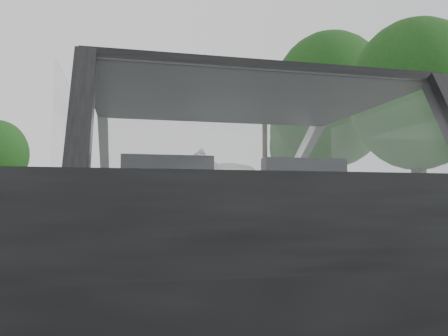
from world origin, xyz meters
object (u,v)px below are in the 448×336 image
subject_car (223,219)px  highway_sign (225,194)px  cat (230,171)px  other_car (134,205)px  utility_pole (265,140)px

subject_car → highway_sign: 22.24m
cat → other_car: size_ratio=0.14×
highway_sign → utility_pole: utility_pole is taller
cat → other_car: (-0.48, 14.46, -0.41)m
utility_pole → other_car: bearing=-142.8°
highway_sign → utility_pole: 3.86m
subject_car → cat: bearing=72.4°
highway_sign → subject_car: bearing=-109.7°
cat → highway_sign: 21.59m
other_car → utility_pole: size_ratio=0.47×
other_car → highway_sign: highway_sign is taller
other_car → utility_pole: bearing=43.6°
utility_pole → highway_sign: bearing=153.1°
utility_pole → subject_car: bearing=-108.8°
other_car → subject_car: bearing=-82.5°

